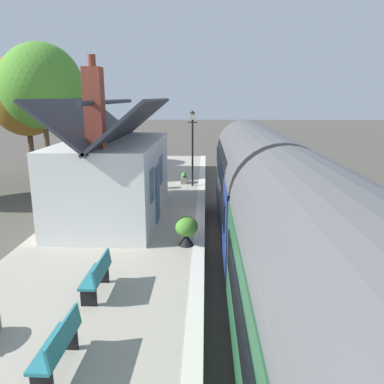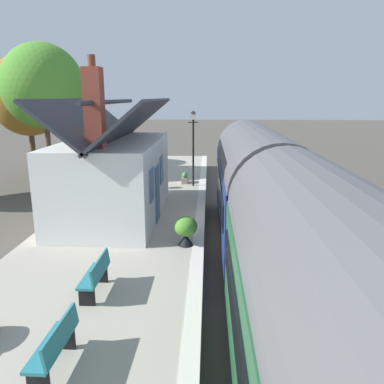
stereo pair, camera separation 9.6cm
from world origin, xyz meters
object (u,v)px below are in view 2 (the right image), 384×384
(planter_bench_right, at_px, (161,180))
(lamp_post_platform, at_px, (193,134))
(planter_bench_left, at_px, (185,178))
(tree_distant, at_px, (28,95))
(bench_by_lamp, at_px, (55,345))
(planter_edge_far, at_px, (143,162))
(planter_under_sign, at_px, (186,229))
(tree_mid_background, at_px, (43,87))
(station_building, at_px, (114,175))
(bench_near_building, at_px, (96,275))
(planter_edge_near, at_px, (133,161))
(planter_by_door, at_px, (149,174))
(train, at_px, (338,337))

(planter_bench_right, bearing_deg, lamp_post_platform, -67.50)
(planter_bench_left, distance_m, tree_distant, 12.24)
(bench_by_lamp, relative_size, planter_edge_far, 1.96)
(planter_bench_left, relative_size, planter_bench_right, 0.95)
(planter_edge_far, bearing_deg, lamp_post_platform, -145.46)
(planter_bench_right, height_order, lamp_post_platform, lamp_post_platform)
(planter_under_sign, height_order, tree_mid_background, tree_mid_background)
(station_building, relative_size, planter_bench_right, 9.28)
(lamp_post_platform, bearing_deg, station_building, 151.81)
(tree_mid_background, bearing_deg, planter_edge_far, -57.07)
(planter_bench_left, height_order, tree_mid_background, tree_mid_background)
(bench_near_building, relative_size, tree_distant, 0.17)
(planter_under_sign, bearing_deg, planter_edge_near, 16.98)
(planter_bench_right, bearing_deg, planter_bench_left, -40.28)
(planter_edge_far, bearing_deg, planter_bench_right, -161.92)
(planter_edge_far, relative_size, planter_bench_left, 0.95)
(bench_near_building, distance_m, planter_under_sign, 3.70)
(lamp_post_platform, relative_size, tree_distant, 0.48)
(bench_near_building, height_order, tree_mid_background, tree_mid_background)
(planter_under_sign, bearing_deg, bench_near_building, 148.44)
(bench_near_building, bearing_deg, station_building, 9.11)
(planter_under_sign, bearing_deg, planter_bench_left, 3.67)
(planter_bench_left, relative_size, planter_by_door, 0.83)
(planter_bench_right, height_order, tree_distant, tree_distant)
(bench_near_building, xyz_separation_m, lamp_post_platform, (11.53, -1.84, 2.21))
(planter_bench_right, height_order, tree_mid_background, tree_mid_background)
(bench_near_building, distance_m, planter_by_door, 13.15)
(train, height_order, bench_by_lamp, train)
(lamp_post_platform, bearing_deg, planter_bench_right, 112.50)
(lamp_post_platform, bearing_deg, planter_edge_far, 34.54)
(planter_under_sign, distance_m, tree_mid_background, 14.14)
(station_building, bearing_deg, train, -151.13)
(train, bearing_deg, planter_bench_right, 16.23)
(station_building, relative_size, bench_by_lamp, 5.24)
(planter_edge_far, relative_size, tree_distant, 0.09)
(planter_by_door, bearing_deg, train, -162.97)
(planter_bench_left, xyz_separation_m, tree_distant, (4.74, 10.41, 4.34))
(bench_by_lamp, bearing_deg, train, -101.91)
(planter_bench_right, bearing_deg, planter_edge_near, 21.58)
(planter_edge_near, bearing_deg, planter_under_sign, -163.02)
(station_building, height_order, planter_edge_near, station_building)
(planter_under_sign, xyz_separation_m, tree_distant, (13.80, 10.99, 4.09))
(bench_near_building, relative_size, planter_under_sign, 1.49)
(planter_bench_left, height_order, planter_bench_right, planter_bench_right)
(tree_distant, bearing_deg, planter_by_door, -114.55)
(planter_by_door, xyz_separation_m, planter_bench_right, (-2.28, -0.91, 0.12))
(train, xyz_separation_m, planter_edge_far, (20.22, 6.09, -0.97))
(lamp_post_platform, bearing_deg, tree_distant, 63.58)
(tree_mid_background, bearing_deg, station_building, -142.74)
(planter_edge_near, bearing_deg, lamp_post_platform, -145.03)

